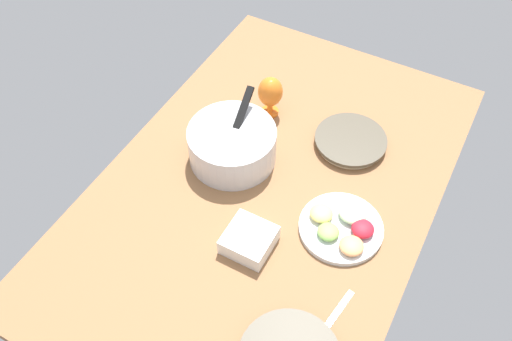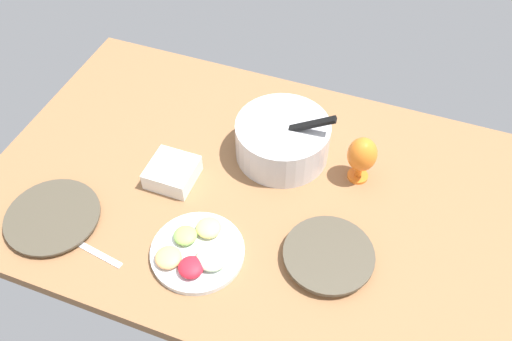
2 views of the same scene
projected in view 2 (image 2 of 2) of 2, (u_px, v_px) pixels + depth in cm
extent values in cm
cube|color=#8C603D|center=(248.00, 190.00, 168.36)|extent=(160.00, 104.00, 4.00)
cylinder|color=beige|center=(53.00, 218.00, 157.99)|extent=(25.37, 25.37, 1.33)
cylinder|color=#494233|center=(52.00, 216.00, 157.19)|extent=(27.57, 27.57, 0.80)
cylinder|color=beige|center=(328.00, 257.00, 148.96)|extent=(23.17, 23.17, 1.98)
cylinder|color=#494233|center=(329.00, 254.00, 147.76)|extent=(25.19, 25.19, 1.19)
cylinder|color=silver|center=(282.00, 140.00, 170.86)|extent=(29.71, 29.71, 12.78)
cylinder|color=white|center=(283.00, 131.00, 167.96)|extent=(26.74, 26.74, 2.30)
cube|color=black|center=(300.00, 127.00, 164.01)|extent=(21.68, 4.98, 12.22)
cylinder|color=silver|center=(198.00, 252.00, 150.21)|extent=(26.21, 26.21, 1.80)
ellipsoid|color=beige|center=(212.00, 257.00, 146.12)|extent=(8.82, 8.82, 3.39)
ellipsoid|color=#F9E072|center=(209.00, 228.00, 152.55)|extent=(7.22, 7.22, 3.12)
ellipsoid|color=#8CC659|center=(185.00, 235.00, 151.02)|extent=(6.68, 6.68, 2.82)
ellipsoid|color=#F2A566|center=(168.00, 257.00, 146.36)|extent=(7.39, 7.39, 2.85)
ellipsoid|color=red|center=(191.00, 267.00, 144.14)|extent=(6.99, 6.99, 3.23)
cylinder|color=orange|center=(358.00, 176.00, 168.82)|extent=(6.46, 6.46, 1.00)
cylinder|color=orange|center=(359.00, 171.00, 167.08)|extent=(2.00, 2.00, 3.59)
ellipsoid|color=orange|center=(362.00, 154.00, 161.33)|extent=(8.98, 8.98, 11.58)
cube|color=white|center=(172.00, 172.00, 166.45)|extent=(14.00, 14.00, 5.97)
cube|color=#F9E072|center=(172.00, 168.00, 165.00)|extent=(11.48, 11.48, 1.91)
cube|color=silver|center=(95.00, 252.00, 150.89)|extent=(18.06, 4.54, 0.60)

